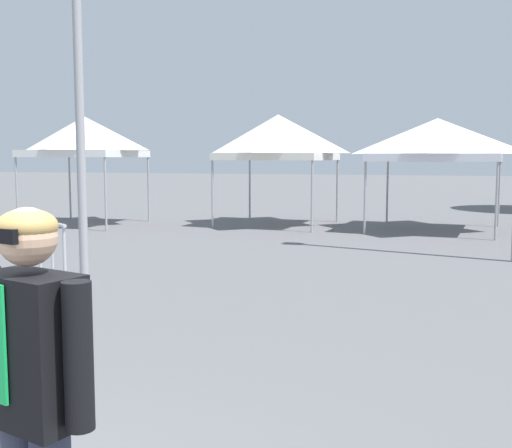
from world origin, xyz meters
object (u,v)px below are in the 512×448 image
object	(u,v)px
canopy_tent_behind_center	(85,137)
person_foreground	(33,395)
canopy_tent_far_left	(278,137)
canopy_tent_behind_right	(437,140)
crowd_barrier_by_lift	(40,240)

from	to	relation	value
canopy_tent_behind_center	person_foreground	xyz separation A→B (m)	(8.76, -14.04, -1.53)
canopy_tent_far_left	canopy_tent_behind_right	size ratio (longest dim) A/B	0.90
canopy_tent_behind_right	canopy_tent_far_left	bearing A→B (deg)	179.39
canopy_tent_behind_center	canopy_tent_far_left	size ratio (longest dim) A/B	0.99
canopy_tent_far_left	canopy_tent_behind_right	distance (m)	4.43
canopy_tent_behind_center	crowd_barrier_by_lift	size ratio (longest dim) A/B	1.80
canopy_tent_far_left	crowd_barrier_by_lift	bearing A→B (deg)	-95.30
canopy_tent_behind_center	person_foreground	distance (m)	16.62
canopy_tent_behind_right	person_foreground	bearing A→B (deg)	-93.84
person_foreground	crowd_barrier_by_lift	xyz separation A→B (m)	(-4.29, 5.82, -0.28)
canopy_tent_far_left	crowd_barrier_by_lift	world-z (taller)	canopy_tent_far_left
canopy_tent_behind_center	person_foreground	world-z (taller)	canopy_tent_behind_center
canopy_tent_behind_right	canopy_tent_behind_center	bearing A→B (deg)	-171.00
canopy_tent_behind_right	person_foreground	xyz separation A→B (m)	(-1.05, -15.60, -1.40)
person_foreground	crowd_barrier_by_lift	bearing A→B (deg)	126.42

